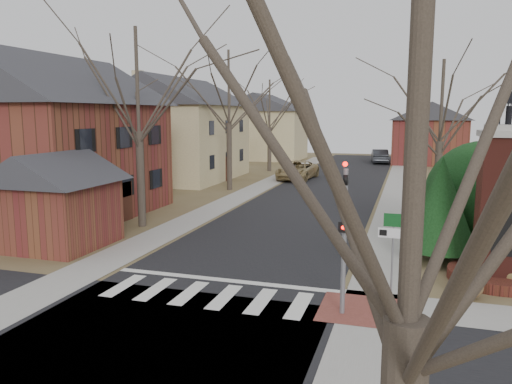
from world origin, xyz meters
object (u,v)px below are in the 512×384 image
(sign_post, at_px, (393,240))
(brick_gate_monument, at_px, (501,220))
(distant_car, at_px, (380,156))
(pickup_truck, at_px, (297,170))
(traffic_signal_pole, at_px, (344,226))

(sign_post, xyz_separation_m, brick_gate_monument, (3.41, 3.01, 0.22))
(sign_post, bearing_deg, distant_car, 93.80)
(distant_car, bearing_deg, sign_post, 86.41)
(brick_gate_monument, distance_m, pickup_truck, 27.47)
(sign_post, xyz_separation_m, distant_car, (-2.97, 44.60, -1.14))
(sign_post, relative_size, pickup_truck, 0.48)
(sign_post, height_order, distant_car, sign_post)
(sign_post, relative_size, brick_gate_monument, 0.42)
(distant_car, bearing_deg, brick_gate_monument, 91.32)
(traffic_signal_pole, distance_m, brick_gate_monument, 6.47)
(traffic_signal_pole, distance_m, distant_car, 46.08)
(traffic_signal_pole, relative_size, distant_car, 0.91)
(pickup_truck, xyz_separation_m, distant_car, (6.03, 17.12, 0.01))
(sign_post, distance_m, pickup_truck, 28.93)
(traffic_signal_pole, xyz_separation_m, distant_car, (-1.67, 46.01, -1.77))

